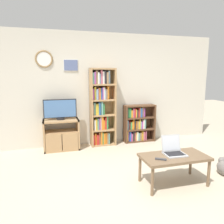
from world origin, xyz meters
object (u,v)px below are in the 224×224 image
object	(u,v)px
tv_stand	(61,135)
television	(60,109)
laptop	(173,149)
coffee_table	(174,159)
remote_near_laptop	(161,159)
cat	(224,167)
bookshelf_tall	(101,108)
bookshelf_short	(137,124)

from	to	relation	value
tv_stand	television	size ratio (longest dim) A/B	1.09
tv_stand	laptop	bearing A→B (deg)	-51.07
coffee_table	remote_near_laptop	xyz separation A→B (m)	(-0.27, -0.09, 0.06)
tv_stand	laptop	distance (m)	2.53
tv_stand	television	distance (m)	0.57
coffee_table	remote_near_laptop	distance (m)	0.29
remote_near_laptop	cat	size ratio (longest dim) A/B	0.28
coffee_table	remote_near_laptop	bearing A→B (deg)	-161.84
bookshelf_tall	laptop	distance (m)	2.19
tv_stand	cat	size ratio (longest dim) A/B	1.36
coffee_table	laptop	bearing A→B (deg)	71.72
coffee_table	remote_near_laptop	size ratio (longest dim) A/B	6.40
bookshelf_tall	remote_near_laptop	world-z (taller)	bookshelf_tall
coffee_table	cat	distance (m)	1.02
cat	bookshelf_tall	bearing A→B (deg)	130.78
tv_stand	cat	distance (m)	3.24
television	bookshelf_tall	distance (m)	0.94
bookshelf_tall	coffee_table	xyz separation A→B (m)	(0.63, -2.13, -0.49)
television	coffee_table	xyz separation A→B (m)	(1.56, -2.06, -0.50)
laptop	remote_near_laptop	bearing A→B (deg)	-148.15
laptop	bookshelf_short	bearing A→B (deg)	85.52
television	coffee_table	world-z (taller)	television
tv_stand	television	bearing A→B (deg)	100.18
bookshelf_tall	coffee_table	distance (m)	2.28
bookshelf_tall	remote_near_laptop	xyz separation A→B (m)	(0.35, -2.22, -0.43)
television	laptop	size ratio (longest dim) A/B	2.16
tv_stand	remote_near_laptop	bearing A→B (deg)	-58.87
television	remote_near_laptop	size ratio (longest dim) A/B	4.50
remote_near_laptop	television	bearing A→B (deg)	65.78
television	cat	size ratio (longest dim) A/B	1.25
television	coffee_table	distance (m)	2.64
television	bookshelf_tall	size ratio (longest dim) A/B	0.39
bookshelf_short	laptop	bearing A→B (deg)	-97.13
tv_stand	laptop	size ratio (longest dim) A/B	2.34
bookshelf_short	remote_near_laptop	xyz separation A→B (m)	(-0.56, -2.24, 0.02)
television	cat	xyz separation A→B (m)	(2.54, -2.03, -0.78)
laptop	tv_stand	bearing A→B (deg)	131.58
cat	television	bearing A→B (deg)	144.77
television	bookshelf_short	distance (m)	1.91
bookshelf_tall	bookshelf_short	distance (m)	1.02
bookshelf_short	coffee_table	distance (m)	2.17
tv_stand	bookshelf_tall	size ratio (longest dim) A/B	0.43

